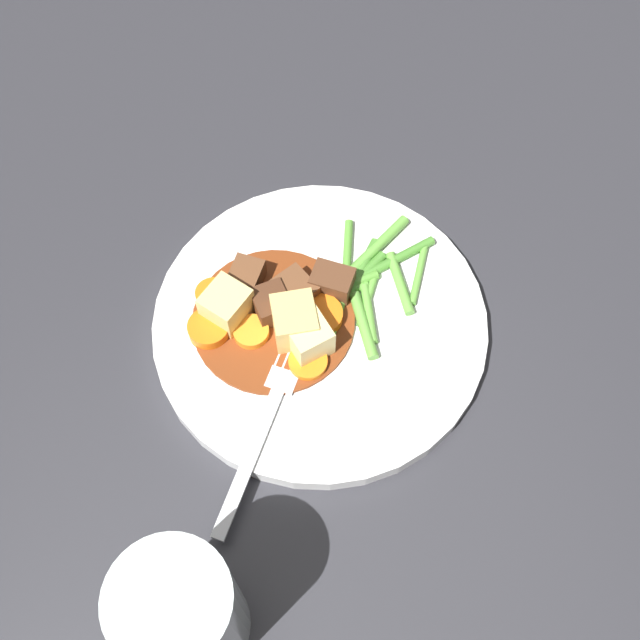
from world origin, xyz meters
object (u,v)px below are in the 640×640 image
object	(u,v)px
potato_chunk_1	(307,336)
meat_chunk_2	(294,291)
carrot_slice_0	(209,329)
carrot_slice_4	(321,311)
dinner_plate	(320,324)
carrot_slice_1	(213,295)
meat_chunk_0	(271,305)
meat_chunk_3	(247,277)
carrot_slice_3	(252,335)
potato_chunk_2	(295,322)
water_glass	(183,614)
potato_chunk_0	(227,306)
meat_chunk_1	(332,283)
carrot_slice_2	(308,362)
fork	(267,417)

from	to	relation	value
potato_chunk_1	meat_chunk_2	world-z (taller)	potato_chunk_1
carrot_slice_0	carrot_slice_4	size ratio (longest dim) A/B	0.91
dinner_plate	carrot_slice_1	bearing A→B (deg)	-27.91
carrot_slice_0	meat_chunk_0	world-z (taller)	meat_chunk_0
meat_chunk_3	carrot_slice_3	bearing A→B (deg)	82.19
potato_chunk_2	meat_chunk_2	world-z (taller)	potato_chunk_2
carrot_slice_0	meat_chunk_2	distance (m)	0.07
potato_chunk_1	potato_chunk_2	size ratio (longest dim) A/B	0.96
carrot_slice_0	potato_chunk_2	size ratio (longest dim) A/B	0.90
dinner_plate	water_glass	world-z (taller)	water_glass
carrot_slice_0	water_glass	xyz separation A→B (m)	(0.05, 0.20, 0.04)
carrot_slice_3	potato_chunk_0	distance (m)	0.03
carrot_slice_0	meat_chunk_0	xyz separation A→B (m)	(-0.05, -0.01, 0.01)
dinner_plate	meat_chunk_3	bearing A→B (deg)	-43.91
carrot_slice_3	water_glass	bearing A→B (deg)	67.40
dinner_plate	carrot_slice_3	distance (m)	0.06
carrot_slice_1	meat_chunk_1	bearing A→B (deg)	169.73
carrot_slice_3	water_glass	world-z (taller)	water_glass
dinner_plate	potato_chunk_0	world-z (taller)	potato_chunk_0
carrot_slice_2	meat_chunk_1	bearing A→B (deg)	-120.15
carrot_slice_3	fork	distance (m)	0.07
carrot_slice_0	potato_chunk_0	world-z (taller)	potato_chunk_0
carrot_slice_3	water_glass	distance (m)	0.21
meat_chunk_2	meat_chunk_3	bearing A→B (deg)	-33.60
meat_chunk_2	fork	xyz separation A→B (m)	(0.04, 0.09, -0.01)
meat_chunk_2	fork	size ratio (longest dim) A/B	0.20
potato_chunk_1	meat_chunk_1	xyz separation A→B (m)	(-0.03, -0.04, -0.00)
carrot_slice_0	potato_chunk_0	distance (m)	0.02
fork	meat_chunk_2	bearing A→B (deg)	-114.81
carrot_slice_0	potato_chunk_0	bearing A→B (deg)	-146.79
meat_chunk_1	meat_chunk_2	world-z (taller)	meat_chunk_1
dinner_plate	carrot_slice_2	world-z (taller)	carrot_slice_2
meat_chunk_0	carrot_slice_2	bearing A→B (deg)	107.99
carrot_slice_4	potato_chunk_1	distance (m)	0.03
potato_chunk_0	water_glass	size ratio (longest dim) A/B	0.28
potato_chunk_1	meat_chunk_1	world-z (taller)	potato_chunk_1
carrot_slice_4	water_glass	size ratio (longest dim) A/B	0.30
fork	potato_chunk_1	bearing A→B (deg)	-130.50
carrot_slice_3	potato_chunk_0	xyz separation A→B (m)	(0.01, -0.02, 0.01)
meat_chunk_3	carrot_slice_4	bearing A→B (deg)	140.18
dinner_plate	carrot_slice_0	bearing A→B (deg)	-6.80
meat_chunk_0	meat_chunk_2	world-z (taller)	meat_chunk_0
meat_chunk_2	fork	bearing A→B (deg)	65.19
potato_chunk_0	meat_chunk_0	bearing A→B (deg)	170.63
meat_chunk_0	meat_chunk_3	bearing A→B (deg)	-66.52
meat_chunk_2	carrot_slice_2	bearing A→B (deg)	86.39
potato_chunk_2	meat_chunk_2	bearing A→B (deg)	-102.77
potato_chunk_0	meat_chunk_1	distance (m)	0.08
carrot_slice_1	meat_chunk_0	distance (m)	0.05
carrot_slice_0	carrot_slice_4	distance (m)	0.09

